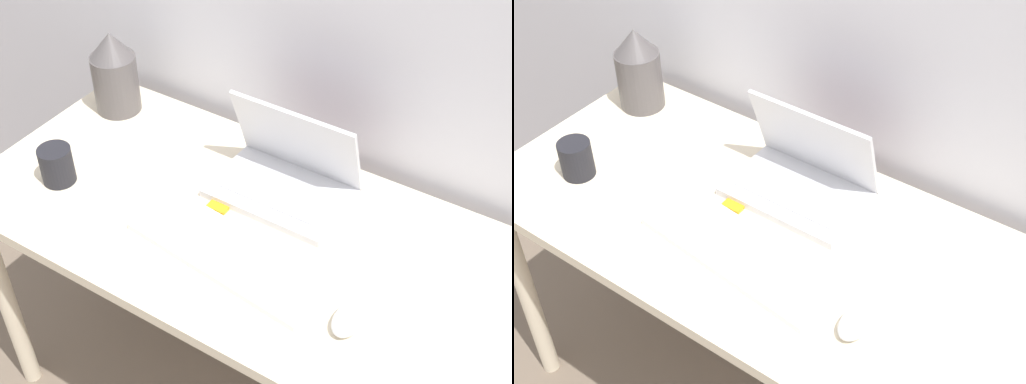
# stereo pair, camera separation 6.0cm
# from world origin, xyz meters

# --- Properties ---
(desk) EXTENTS (1.34, 0.65, 0.76)m
(desk) POSITION_xyz_m (0.00, 0.33, 0.66)
(desk) COLOR beige
(desk) RESTS_ON ground_plane
(laptop) EXTENTS (0.33, 0.22, 0.23)m
(laptop) POSITION_xyz_m (0.03, 0.48, 0.81)
(laptop) COLOR silver
(laptop) RESTS_ON desk
(keyboard) EXTENTS (0.49, 0.21, 0.02)m
(keyboard) POSITION_xyz_m (0.04, 0.22, 0.77)
(keyboard) COLOR white
(keyboard) RESTS_ON desk
(mouse) EXTENTS (0.06, 0.10, 0.03)m
(mouse) POSITION_xyz_m (0.34, 0.19, 0.77)
(mouse) COLOR silver
(mouse) RESTS_ON desk
(vase) EXTENTS (0.12, 0.12, 0.24)m
(vase) POSITION_xyz_m (-0.54, 0.53, 0.87)
(vase) COLOR #514C4C
(vase) RESTS_ON desk
(mp3_player) EXTENTS (0.05, 0.06, 0.01)m
(mp3_player) POSITION_xyz_m (-0.07, 0.35, 0.76)
(mp3_player) COLOR orange
(mp3_player) RESTS_ON desk
(mug) EXTENTS (0.08, 0.08, 0.10)m
(mug) POSITION_xyz_m (-0.46, 0.21, 0.81)
(mug) COLOR black
(mug) RESTS_ON desk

